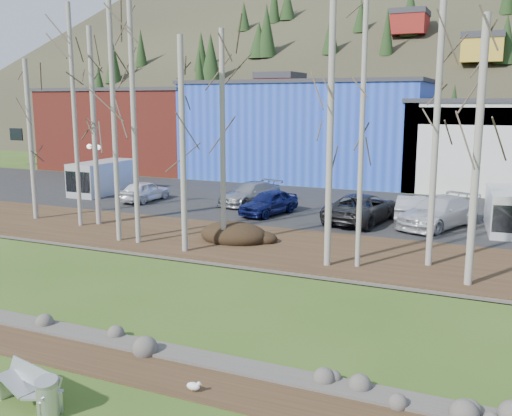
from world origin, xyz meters
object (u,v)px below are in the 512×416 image
at_px(car_1, 250,193).
at_px(car_5, 438,212).
at_px(car_3, 412,208).
at_px(bench_damaged, 31,387).
at_px(litter_bin, 48,400).
at_px(seagull, 194,386).
at_px(street_lamp, 94,156).
at_px(van_grey, 101,178).
at_px(car_4, 362,208).
at_px(van_white, 509,211).
at_px(car_2, 269,202).
at_px(car_0, 144,191).

xyz_separation_m(car_1, car_5, (11.75, -2.08, 0.10)).
xyz_separation_m(car_3, car_5, (1.53, -1.22, 0.10)).
height_order(bench_damaged, litter_bin, bench_damaged).
bearing_deg(seagull, street_lamp, 129.11).
distance_m(litter_bin, van_grey, 29.53).
bearing_deg(street_lamp, car_4, 19.25).
relative_size(car_4, van_white, 1.13).
xyz_separation_m(street_lamp, van_grey, (-1.04, 1.86, -1.74)).
height_order(litter_bin, street_lamp, street_lamp).
height_order(seagull, car_2, car_2).
bearing_deg(car_0, bench_damaged, 121.91).
distance_m(car_3, car_5, 1.96).
height_order(seagull, van_white, van_white).
xyz_separation_m(bench_damaged, street_lamp, (-15.88, 21.55, 2.60)).
relative_size(car_0, car_1, 0.82).
bearing_deg(van_white, car_3, 163.81).
height_order(car_3, car_4, car_4).
bearing_deg(bench_damaged, car_2, 111.14).
distance_m(seagull, car_5, 20.19).
height_order(bench_damaged, van_white, van_white).
distance_m(bench_damaged, car_0, 25.40).
bearing_deg(seagull, van_white, 67.33).
xyz_separation_m(street_lamp, car_1, (10.30, 2.38, -2.18)).
bearing_deg(street_lamp, bench_damaged, -34.13).
height_order(car_1, van_white, van_white).
distance_m(seagull, car_1, 23.65).
bearing_deg(street_lamp, seagull, -26.59).
bearing_deg(street_lamp, van_white, 20.83).
relative_size(car_1, car_2, 1.15).
bearing_deg(car_4, litter_bin, 95.21).
height_order(car_5, van_white, van_white).
bearing_deg(car_1, car_5, 6.17).
bearing_deg(bench_damaged, car_4, 96.66).
relative_size(seagull, car_1, 0.08).
bearing_deg(litter_bin, car_5, 76.17).
bearing_deg(car_2, car_5, 17.29).
distance_m(car_0, car_2, 9.24).
xyz_separation_m(bench_damaged, car_4, (2.24, 21.48, 0.52)).
bearing_deg(car_3, van_grey, -5.55).
bearing_deg(car_2, seagull, -58.03).
bearing_deg(car_1, seagull, -52.40).
distance_m(street_lamp, car_2, 12.87).
bearing_deg(car_3, seagull, 81.06).
bearing_deg(street_lamp, car_0, 29.56).
xyz_separation_m(car_3, car_4, (-2.39, -1.59, 0.09)).
distance_m(bench_damaged, seagull, 3.59).
bearing_deg(car_3, litter_bin, 75.87).
xyz_separation_m(seagull, van_white, (6.52, 20.24, 1.04)).
xyz_separation_m(car_2, van_grey, (-13.72, 2.07, 0.43)).
distance_m(litter_bin, car_3, 23.65).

